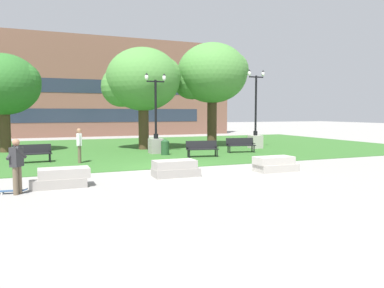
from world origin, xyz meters
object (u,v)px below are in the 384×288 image
concrete_block_right (275,164)px  trash_bin (165,147)px  lamp_post_left (255,133)px  park_bench_near_left (32,152)px  person_bystander_near_lawn (79,144)px  skateboard (10,191)px  park_bench_far_left (202,148)px  concrete_block_left (175,169)px  lamp_post_center (156,137)px  person_skateboarder (17,163)px  park_bench_near_right (240,144)px  concrete_block_center (61,178)px

concrete_block_right → trash_bin: size_ratio=1.93×
lamp_post_left → trash_bin: 7.32m
park_bench_near_left → person_bystander_near_lawn: person_bystander_near_lawn is taller
skateboard → park_bench_near_left: bearing=85.8°
lamp_post_left → trash_bin: (-7.13, -1.54, -0.61)m
skateboard → park_bench_far_left: size_ratio=0.56×
concrete_block_left → lamp_post_left: bearing=43.7°
lamp_post_center → person_skateboarder: bearing=-127.7°
concrete_block_right → lamp_post_center: 9.04m
park_bench_far_left → concrete_block_right: bearing=-81.8°
park_bench_near_right → lamp_post_center: bearing=163.1°
park_bench_near_right → lamp_post_left: size_ratio=0.34×
person_skateboarder → park_bench_near_right: size_ratio=0.92×
skateboard → lamp_post_center: bearing=50.8°
concrete_block_right → park_bench_near_right: bearing=71.7°
person_skateboarder → lamp_post_left: 17.66m
park_bench_near_left → park_bench_far_left: bearing=-6.3°
lamp_post_left → park_bench_far_left: bearing=-149.3°
concrete_block_right → skateboard: bearing=-176.7°
lamp_post_center → skateboard: bearing=-129.2°
concrete_block_left → park_bench_near_right: 9.43m
park_bench_far_left → lamp_post_left: 6.44m
skateboard → park_bench_far_left: 11.34m
person_skateboarder → park_bench_near_left: (0.32, 7.58, -0.43)m
park_bench_far_left → park_bench_near_right: bearing=21.5°
park_bench_near_left → person_bystander_near_lawn: (2.16, -0.99, 0.44)m
lamp_post_center → person_bystander_near_lawn: lamp_post_center is taller
concrete_block_center → person_bystander_near_lawn: (1.19, 5.89, 0.68)m
lamp_post_center → trash_bin: lamp_post_center is taller
park_bench_far_left → trash_bin: 2.37m
concrete_block_center → lamp_post_center: 10.57m
person_skateboarder → park_bench_near_right: person_skateboarder is taller
concrete_block_right → person_skateboarder: 10.01m
park_bench_far_left → lamp_post_left: lamp_post_left is taller
concrete_block_left → lamp_post_center: (1.68, 8.15, 0.70)m
concrete_block_center → concrete_block_left: same height
park_bench_far_left → person_bystander_near_lawn: person_bystander_near_lawn is taller
skateboard → park_bench_near_right: park_bench_near_right is taller
park_bench_far_left → lamp_post_left: size_ratio=0.34×
lamp_post_left → concrete_block_right: bearing=-117.2°
concrete_block_center → person_skateboarder: bearing=-151.8°
park_bench_near_right → person_bystander_near_lawn: person_bystander_near_lawn is taller
park_bench_near_left → concrete_block_right: bearing=-35.1°
skateboard → park_bench_far_left: park_bench_far_left is taller
person_skateboarder → trash_bin: 11.23m
person_skateboarder → person_bystander_near_lawn: bearing=69.3°
park_bench_near_left → trash_bin: bearing=6.1°
trash_bin → person_bystander_near_lawn: (-5.02, -1.76, 0.48)m
lamp_post_center → person_bystander_near_lawn: (-4.78, -2.80, -0.03)m
lamp_post_center → person_bystander_near_lawn: size_ratio=2.84×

